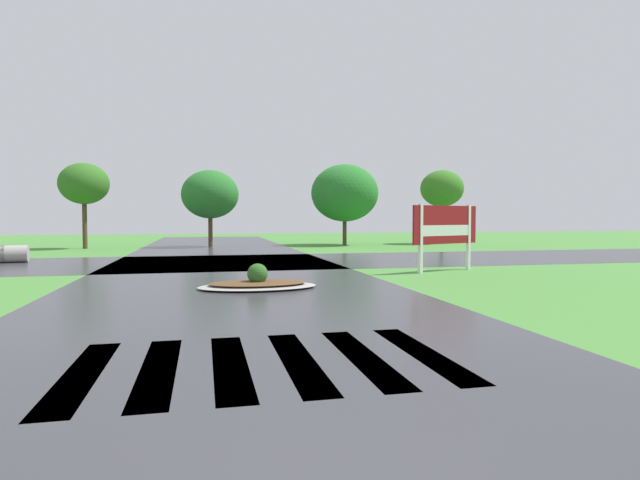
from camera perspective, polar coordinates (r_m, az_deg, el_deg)
The scene contains 6 objects.
asphalt_roadway at distance 12.95m, azimuth -9.23°, elevation -6.08°, with size 9.23×80.00×0.01m, color #35353A.
asphalt_cross_road at distance 22.73m, azimuth -10.75°, elevation -2.41°, with size 90.00×8.31×0.01m, color #35353A.
crosswalk_stripes at distance 7.07m, azimuth -6.15°, elevation -13.31°, with size 4.95×3.10×0.01m.
estate_billboard at distance 18.93m, azimuth 13.71°, elevation 1.35°, with size 2.98×1.23×2.41m.
median_island at distance 14.17m, azimuth -6.92°, elevation -4.79°, with size 3.22×1.78×0.68m.
background_treeline at distance 35.00m, azimuth -5.97°, elevation 5.31°, with size 34.99×4.76×5.65m.
Camera 1 is at (-0.77, -2.78, 1.93)m, focal length 28.94 mm.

